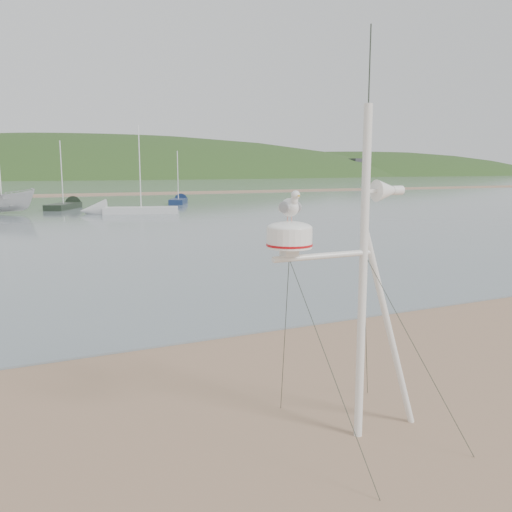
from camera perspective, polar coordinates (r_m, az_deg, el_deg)
name	(u,v)px	position (r m, az deg, el deg)	size (l,w,h in m)	color
ground	(155,453)	(7.42, -10.58, -19.74)	(560.00, 560.00, 0.00)	#8D6B51
water	(4,184)	(138.37, -24.98, 6.88)	(560.00, 256.00, 0.04)	slate
sandbar	(11,196)	(76.41, -24.37, 5.76)	(560.00, 7.00, 0.07)	#8D6B51
hill_ridge	(53,225)	(243.26, -20.63, 3.12)	(620.00, 180.00, 80.00)	#223D18
far_cottages	(10,167)	(202.36, -24.45, 8.51)	(294.40, 6.30, 8.00)	silver
mast_rig	(359,346)	(7.28, 10.81, -9.33)	(2.35, 2.51, 5.30)	white
boat_white	(0,181)	(47.31, -25.33, 7.15)	(1.93, 1.98, 5.13)	silver
sailboat_dark_mid	(71,205)	(52.27, -18.94, 5.12)	(4.42, 6.47, 6.47)	black
sailboat_white_near	(114,210)	(44.27, -14.69, 4.66)	(7.81, 3.99, 7.53)	silver
sailboat_blue_far	(180,200)	(57.15, -7.99, 5.83)	(3.68, 5.76, 5.72)	#15254A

